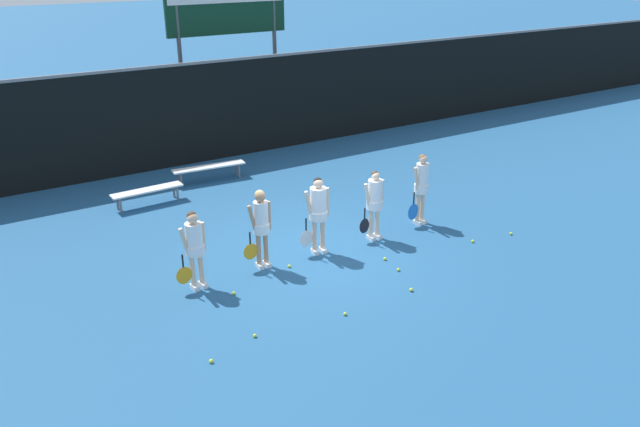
{
  "coord_description": "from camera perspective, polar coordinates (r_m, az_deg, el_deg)",
  "views": [
    {
      "loc": [
        -6.41,
        -10.43,
        6.17
      ],
      "look_at": [
        0.04,
        -0.03,
        0.92
      ],
      "focal_mm": 35.0,
      "sensor_mm": 36.0,
      "label": 1
    }
  ],
  "objects": [
    {
      "name": "tennis_ball_1",
      "position": [
        10.94,
        -5.98,
        -11.04
      ],
      "size": [
        0.06,
        0.06,
        0.06
      ],
      "primitive_type": "sphere",
      "color": "#CCE033",
      "rests_on": "ground_plane"
    },
    {
      "name": "tennis_ball_4",
      "position": [
        14.53,
        13.79,
        -2.47
      ],
      "size": [
        0.07,
        0.07,
        0.07
      ],
      "primitive_type": "sphere",
      "color": "#CCE033",
      "rests_on": "ground_plane"
    },
    {
      "name": "player_2",
      "position": [
        13.26,
        -0.18,
        0.42
      ],
      "size": [
        0.7,
        0.41,
        1.73
      ],
      "rotation": [
        0.0,
        0.0,
        -0.14
      ],
      "color": "beige",
      "rests_on": "ground_plane"
    },
    {
      "name": "tennis_ball_9",
      "position": [
        12.19,
        -7.9,
        -7.23
      ],
      "size": [
        0.06,
        0.06,
        0.06
      ],
      "primitive_type": "sphere",
      "color": "#CCE033",
      "rests_on": "ground_plane"
    },
    {
      "name": "tennis_ball_0",
      "position": [
        12.32,
        8.34,
        -6.91
      ],
      "size": [
        0.07,
        0.07,
        0.07
      ],
      "primitive_type": "sphere",
      "color": "#CCE033",
      "rests_on": "ground_plane"
    },
    {
      "name": "tennis_ball_8",
      "position": [
        13.01,
        7.17,
        -5.11
      ],
      "size": [
        0.07,
        0.07,
        0.07
      ],
      "primitive_type": "sphere",
      "color": "#CCE033",
      "rests_on": "ground_plane"
    },
    {
      "name": "bench_courtside",
      "position": [
        16.64,
        -15.51,
        1.95
      ],
      "size": [
        1.85,
        0.43,
        0.43
      ],
      "rotation": [
        0.0,
        0.0,
        0.04
      ],
      "color": "silver",
      "rests_on": "ground_plane"
    },
    {
      "name": "player_0",
      "position": [
        12.13,
        -11.42,
        -2.75
      ],
      "size": [
        0.67,
        0.37,
        1.61
      ],
      "rotation": [
        0.0,
        0.0,
        0.09
      ],
      "color": "beige",
      "rests_on": "ground_plane"
    },
    {
      "name": "ground_plane",
      "position": [
        13.71,
        -0.2,
        -3.51
      ],
      "size": [
        140.0,
        140.0,
        0.0
      ],
      "primitive_type": "plane",
      "color": "#235684"
    },
    {
      "name": "tennis_ball_2",
      "position": [
        13.06,
        -2.83,
        -4.83
      ],
      "size": [
        0.06,
        0.06,
        0.06
      ],
      "primitive_type": "sphere",
      "color": "#CCE033",
      "rests_on": "ground_plane"
    },
    {
      "name": "fence_windscreen",
      "position": [
        19.33,
        -11.63,
        8.93
      ],
      "size": [
        60.0,
        0.08,
        3.07
      ],
      "color": "black",
      "rests_on": "ground_plane"
    },
    {
      "name": "tennis_ball_3",
      "position": [
        16.36,
        5.54,
        1.1
      ],
      "size": [
        0.07,
        0.07,
        0.07
      ],
      "primitive_type": "sphere",
      "color": "#CCE033",
      "rests_on": "ground_plane"
    },
    {
      "name": "tennis_ball_6",
      "position": [
        11.47,
        2.31,
        -9.15
      ],
      "size": [
        0.06,
        0.06,
        0.06
      ],
      "primitive_type": "sphere",
      "color": "#CCE033",
      "rests_on": "ground_plane"
    },
    {
      "name": "tennis_ball_5",
      "position": [
        13.41,
        5.95,
        -4.14
      ],
      "size": [
        0.07,
        0.07,
        0.07
      ],
      "primitive_type": "sphere",
      "color": "#CCE033",
      "rests_on": "ground_plane"
    },
    {
      "name": "player_4",
      "position": [
        14.9,
        9.25,
        2.68
      ],
      "size": [
        0.63,
        0.34,
        1.74
      ],
      "rotation": [
        0.0,
        0.0,
        0.17
      ],
      "color": "beige",
      "rests_on": "ground_plane"
    },
    {
      "name": "player_1",
      "position": [
        12.72,
        -5.44,
        -0.81
      ],
      "size": [
        0.65,
        0.34,
        1.7
      ],
      "rotation": [
        0.0,
        0.0,
        -0.03
      ],
      "color": "tan",
      "rests_on": "ground_plane"
    },
    {
      "name": "tennis_ball_7",
      "position": [
        15.14,
        17.06,
        -1.76
      ],
      "size": [
        0.07,
        0.07,
        0.07
      ],
      "primitive_type": "sphere",
      "color": "#CCE033",
      "rests_on": "ground_plane"
    },
    {
      "name": "bench_far",
      "position": [
        17.99,
        -10.12,
        4.12
      ],
      "size": [
        2.1,
        0.53,
        0.45
      ],
      "rotation": [
        0.0,
        0.0,
        -0.08
      ],
      "color": "silver",
      "rests_on": "ground_plane"
    },
    {
      "name": "player_3",
      "position": [
        13.99,
        5.02,
        1.26
      ],
      "size": [
        0.65,
        0.38,
        1.63
      ],
      "rotation": [
        0.0,
        0.0,
        0.01
      ],
      "color": "beige",
      "rests_on": "ground_plane"
    },
    {
      "name": "tennis_ball_10",
      "position": [
        10.45,
        -9.92,
        -13.15
      ],
      "size": [
        0.07,
        0.07,
        0.07
      ],
      "primitive_type": "sphere",
      "color": "#CCE033",
      "rests_on": "ground_plane"
    },
    {
      "name": "scoreboard",
      "position": [
        21.54,
        -8.43,
        16.53
      ],
      "size": [
        4.17,
        0.15,
        4.74
      ],
      "color": "#515156",
      "rests_on": "ground_plane"
    }
  ]
}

